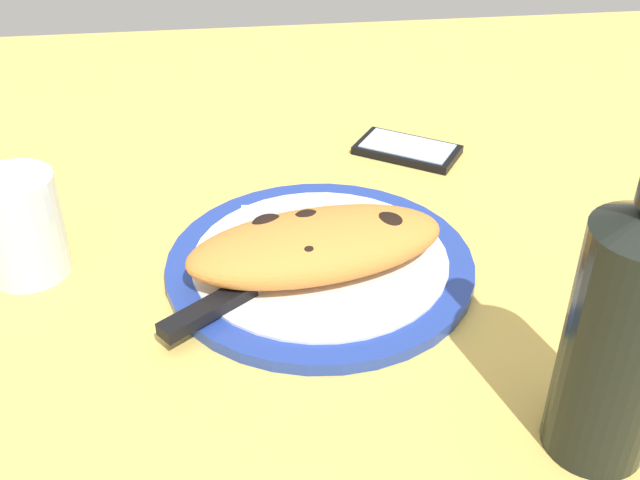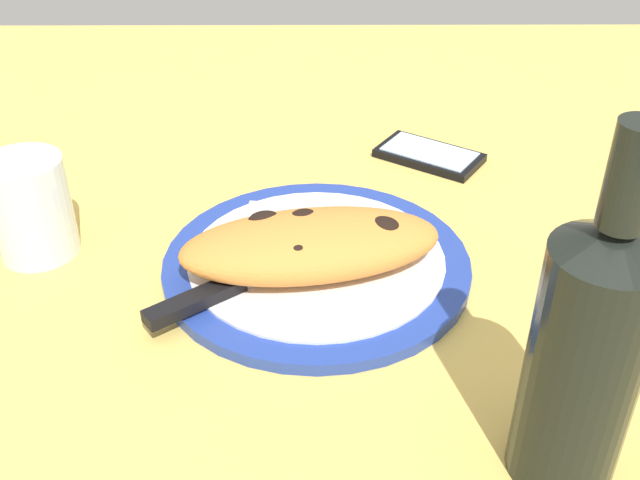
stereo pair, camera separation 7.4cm
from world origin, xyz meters
The scene contains 8 objects.
ground_plane centered at (0.00, 0.00, -1.50)cm, with size 150.00×150.00×3.00cm, color #DBB756.
plate centered at (0.00, 0.00, 0.72)cm, with size 30.26×30.26×1.52cm.
calzone centered at (0.53, 1.70, 4.14)cm, with size 26.27×14.62×5.17cm.
fork centered at (1.29, -8.36, 1.72)cm, with size 15.45×3.30×0.40cm.
knife centered at (8.46, 5.73, 2.01)cm, with size 19.32×15.34×1.20cm.
smartphone centered at (-14.02, -23.30, 0.56)cm, with size 14.16×12.57×1.16cm.
water_glass centered at (28.33, -3.43, 4.59)cm, with size 7.93×7.93×10.41cm.
wine_bottle centered at (-17.49, 24.42, 11.00)cm, with size 7.53×7.53×27.35cm.
Camera 1 is at (7.72, 61.13, 44.79)cm, focal length 43.12 mm.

